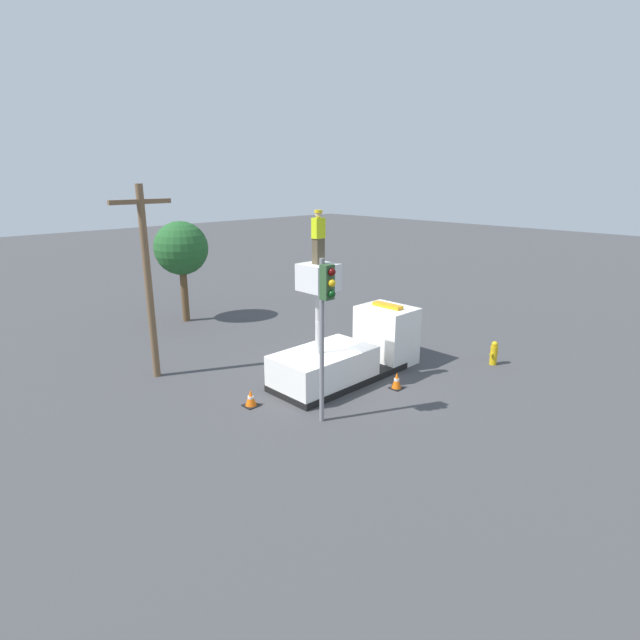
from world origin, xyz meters
TOP-DOWN VIEW (x-y plane):
  - ground_plane at (0.00, 0.00)m, footprint 120.00×120.00m
  - bucket_truck at (0.54, 0.00)m, footprint 6.22×2.18m
  - worker at (-1.10, 0.00)m, footprint 0.40×0.26m
  - traffic_light_pole at (-2.75, -2.00)m, footprint 0.34×0.57m
  - fire_hydrant at (5.51, -3.19)m, footprint 0.52×0.28m
  - traffic_cone_rear at (-3.70, 0.49)m, footprint 0.47×0.47m
  - traffic_cone_curbside at (0.85, -1.96)m, footprint 0.42×0.42m
  - tree_left_bg at (-0.11, 10.95)m, footprint 2.68×2.68m
  - utility_pole at (-4.71, 5.03)m, footprint 2.20×0.26m

SIDE VIEW (x-z plane):
  - ground_plane at x=0.00m, z-range 0.00..0.00m
  - traffic_cone_rear at x=-3.70m, z-range -0.02..0.55m
  - traffic_cone_curbside at x=0.85m, z-range -0.02..0.60m
  - fire_hydrant at x=5.51m, z-range -0.01..0.96m
  - bucket_truck at x=0.54m, z-range -1.28..3.17m
  - traffic_light_pole at x=-2.75m, z-range 1.05..6.08m
  - tree_left_bg at x=-0.11m, z-range 1.18..6.30m
  - utility_pole at x=-4.71m, z-range 0.31..7.31m
  - worker at x=-1.10m, z-range 4.46..6.20m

